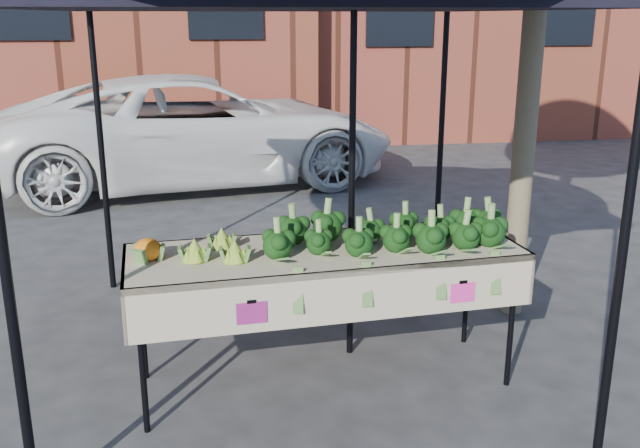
# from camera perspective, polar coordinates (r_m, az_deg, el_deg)

# --- Properties ---
(ground) EXTENTS (90.00, 90.00, 0.00)m
(ground) POSITION_cam_1_polar(r_m,az_deg,el_deg) (4.58, 2.32, -13.23)
(ground) COLOR #29292B
(table) EXTENTS (2.46, 1.01, 0.90)m
(table) POSITION_cam_1_polar(r_m,az_deg,el_deg) (4.49, 0.39, -7.47)
(table) COLOR #C1B397
(table) RESTS_ON ground
(canopy) EXTENTS (3.16, 3.16, 2.74)m
(canopy) POSITION_cam_1_polar(r_m,az_deg,el_deg) (4.63, -1.86, 5.25)
(canopy) COLOR black
(canopy) RESTS_ON ground
(broccoli_heap) EXTENTS (1.57, 0.54, 0.23)m
(broccoli_heap) POSITION_cam_1_polar(r_m,az_deg,el_deg) (4.39, 5.39, -0.26)
(broccoli_heap) COLOR black
(broccoli_heap) RESTS_ON table
(romanesco_cluster) EXTENTS (0.40, 0.44, 0.17)m
(romanesco_cluster) POSITION_cam_1_polar(r_m,az_deg,el_deg) (4.23, -8.50, -1.36)
(romanesco_cluster) COLOR #92BF3C
(romanesco_cluster) RESTS_ON table
(cauliflower_pair) EXTENTS (0.17, 0.17, 0.16)m
(cauliflower_pair) POSITION_cam_1_polar(r_m,az_deg,el_deg) (4.22, -13.72, -1.84)
(cauliflower_pair) COLOR orange
(cauliflower_pair) RESTS_ON table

